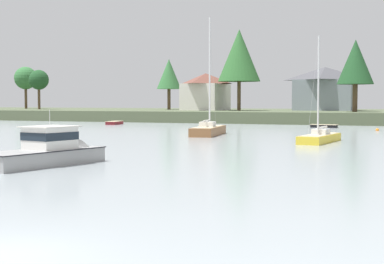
{
  "coord_description": "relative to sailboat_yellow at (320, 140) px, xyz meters",
  "views": [
    {
      "loc": [
        9.47,
        -11.22,
        3.72
      ],
      "look_at": [
        -7.38,
        32.48,
        1.2
      ],
      "focal_mm": 54.66,
      "sensor_mm": 36.0,
      "label": 1
    }
  ],
  "objects": [
    {
      "name": "far_shore_bank",
      "position": [
        -1.41,
        58.48,
        0.73
      ],
      "size": [
        208.38,
        42.61,
        1.9
      ],
      "primitive_type": "cube",
      "color": "#4C563D",
      "rests_on": "ground"
    },
    {
      "name": "sailboat_yellow",
      "position": [
        0.0,
        0.0,
        0.0
      ],
      "size": [
        2.86,
        7.82,
        9.88
      ],
      "color": "gold",
      "rests_on": "ground"
    },
    {
      "name": "cruiser_grey",
      "position": [
        -11.7,
        -23.6,
        0.27
      ],
      "size": [
        4.39,
        9.08,
        4.18
      ],
      "color": "gray",
      "rests_on": "ground"
    },
    {
      "name": "sailboat_wood",
      "position": [
        -12.97,
        6.85,
        0.06
      ],
      "size": [
        3.54,
        9.07,
        13.39
      ],
      "color": "brown",
      "rests_on": "ground"
    },
    {
      "name": "dinghy_black",
      "position": [
        -3.92,
        29.24,
        -0.07
      ],
      "size": [
        3.79,
        1.95,
        0.6
      ],
      "color": "black",
      "rests_on": "ground"
    },
    {
      "name": "dinghy_maroon",
      "position": [
        -36.22,
        28.38,
        -0.04
      ],
      "size": [
        2.07,
        4.0,
        0.73
      ],
      "color": "maroon",
      "rests_on": "ground"
    },
    {
      "name": "mooring_buoy_orange",
      "position": [
        3.51,
        23.34,
        -0.14
      ],
      "size": [
        0.42,
        0.42,
        0.47
      ],
      "color": "orange",
      "rests_on": "ground"
    },
    {
      "name": "shore_tree_right_mid",
      "position": [
        -75.44,
        58.35,
        8.61
      ],
      "size": [
        5.15,
        5.15,
        9.56
      ],
      "color": "brown",
      "rests_on": "far_shore_bank"
    },
    {
      "name": "shore_tree_center_right",
      "position": [
        -67.42,
        52.18,
        7.89
      ],
      "size": [
        4.24,
        4.24,
        8.4
      ],
      "color": "brown",
      "rests_on": "far_shore_bank"
    },
    {
      "name": "shore_tree_left_mid",
      "position": [
        -22.65,
        51.15,
        11.8
      ],
      "size": [
        7.81,
        7.81,
        14.93
      ],
      "color": "brown",
      "rests_on": "far_shore_bank"
    },
    {
      "name": "shore_tree_inland_a",
      "position": [
        -1.43,
        45.92,
        9.74
      ],
      "size": [
        5.93,
        5.93,
        11.76
      ],
      "color": "brown",
      "rests_on": "far_shore_bank"
    },
    {
      "name": "shore_tree_left",
      "position": [
        -39.76,
        58.18,
        8.93
      ],
      "size": [
        5.02,
        5.02,
        10.39
      ],
      "color": "brown",
      "rests_on": "far_shore_bank"
    },
    {
      "name": "cottage_eastern",
      "position": [
        -8.37,
        60.25,
        5.93
      ],
      "size": [
        11.48,
        10.6,
        8.22
      ],
      "color": "gray",
      "rests_on": "far_shore_bank"
    },
    {
      "name": "cottage_behind_trees",
      "position": [
        -30.22,
        54.07,
        5.37
      ],
      "size": [
        7.62,
        10.71,
        7.13
      ],
      "color": "silver",
      "rests_on": "far_shore_bank"
    }
  ]
}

